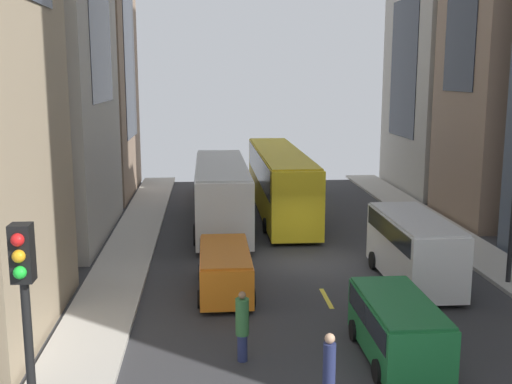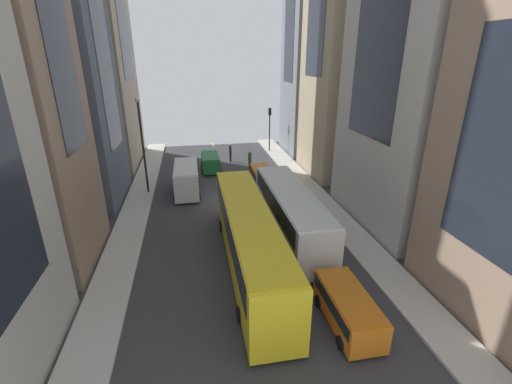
{
  "view_description": "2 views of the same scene",
  "coord_description": "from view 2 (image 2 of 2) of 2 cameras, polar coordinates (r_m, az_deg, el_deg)",
  "views": [
    {
      "loc": [
        -4.17,
        -24.91,
        7.79
      ],
      "look_at": [
        -1.84,
        4.1,
        2.32
      ],
      "focal_mm": 43.71,
      "sensor_mm": 36.0,
      "label": 1
    },
    {
      "loc": [
        2.82,
        27.38,
        11.72
      ],
      "look_at": [
        -1.65,
        3.45,
        2.1
      ],
      "focal_mm": 24.34,
      "sensor_mm": 36.0,
      "label": 2
    }
  ],
  "objects": [
    {
      "name": "ground_plane",
      "position": [
        29.91,
        -4.33,
        -1.58
      ],
      "size": [
        41.68,
        41.68,
        0.0
      ],
      "primitive_type": "plane",
      "color": "#333335"
    },
    {
      "name": "sidewalk_west",
      "position": [
        31.56,
        9.7,
        -0.43
      ],
      "size": [
        2.27,
        44.0,
        0.15
      ],
      "primitive_type": "cube",
      "color": "#B2ADA3",
      "rests_on": "ground"
    },
    {
      "name": "sidewalk_east",
      "position": [
        30.15,
        -19.04,
        -2.42
      ],
      "size": [
        2.27,
        44.0,
        0.15
      ],
      "primitive_type": "cube",
      "color": "#B2ADA3",
      "rests_on": "ground"
    },
    {
      "name": "lane_stripe_0",
      "position": [
        49.85,
        -7.11,
        7.79
      ],
      "size": [
        0.16,
        2.0,
        0.01
      ],
      "primitive_type": "cube",
      "color": "yellow",
      "rests_on": "ground"
    },
    {
      "name": "lane_stripe_1",
      "position": [
        41.75,
        -6.31,
        5.12
      ],
      "size": [
        0.16,
        2.0,
        0.01
      ],
      "primitive_type": "cube",
      "color": "yellow",
      "rests_on": "ground"
    },
    {
      "name": "lane_stripe_2",
      "position": [
        33.8,
        -5.14,
        1.18
      ],
      "size": [
        0.16,
        2.0,
        0.01
      ],
      "primitive_type": "cube",
      "color": "yellow",
      "rests_on": "ground"
    },
    {
      "name": "lane_stripe_3",
      "position": [
        26.12,
        -3.27,
        -5.13
      ],
      "size": [
        0.16,
        2.0,
        0.01
      ],
      "primitive_type": "cube",
      "color": "yellow",
      "rests_on": "ground"
    },
    {
      "name": "lane_stripe_4",
      "position": [
        19.07,
        0.19,
        -16.35
      ],
      "size": [
        0.16,
        2.0,
        0.01
      ],
      "primitive_type": "cube",
      "color": "yellow",
      "rests_on": "ground"
    },
    {
      "name": "building_west_2",
      "position": [
        26.69,
        26.88,
        25.44
      ],
      "size": [
        6.66,
        10.69,
        28.97
      ],
      "color": "#B7B2A8",
      "rests_on": "ground"
    },
    {
      "name": "building_east_1",
      "position": [
        31.85,
        -31.35,
        15.97
      ],
      "size": [
        8.85,
        8.6,
        20.53
      ],
      "color": "#4C5666",
      "rests_on": "ground"
    },
    {
      "name": "city_bus_white",
      "position": [
        23.62,
        5.73,
        -2.85
      ],
      "size": [
        2.8,
        11.56,
        3.35
      ],
      "color": "silver",
      "rests_on": "ground"
    },
    {
      "name": "streetcar_yellow",
      "position": [
        20.19,
        -1.17,
        -6.82
      ],
      "size": [
        2.7,
        14.8,
        3.59
      ],
      "color": "yellow",
      "rests_on": "ground"
    },
    {
      "name": "delivery_van_white",
      "position": [
        31.85,
        -11.38,
        2.42
      ],
      "size": [
        2.25,
        5.86,
        2.58
      ],
      "color": "white",
      "rests_on": "ground"
    },
    {
      "name": "car_green_0",
      "position": [
        38.0,
        -7.5,
        5.01
      ],
      "size": [
        1.98,
        4.24,
        1.73
      ],
      "color": "#1E7238",
      "rests_on": "ground"
    },
    {
      "name": "car_orange_1",
      "position": [
        33.12,
        1.11,
        2.59
      ],
      "size": [
        1.96,
        4.68,
        1.63
      ],
      "color": "orange",
      "rests_on": "ground"
    },
    {
      "name": "car_orange_2",
      "position": [
        17.28,
        14.91,
        -17.72
      ],
      "size": [
        1.96,
        4.41,
        1.67
      ],
      "color": "orange",
      "rests_on": "ground"
    },
    {
      "name": "pedestrian_waiting_curb",
      "position": [
        38.23,
        -1.02,
        5.35
      ],
      "size": [
        0.37,
        0.37,
        2.01
      ],
      "rotation": [
        0.0,
        0.0,
        4.34
      ],
      "color": "navy",
      "rests_on": "ground"
    },
    {
      "name": "pedestrian_crossing_near",
      "position": [
        41.03,
        -4.24,
        6.55
      ],
      "size": [
        0.29,
        0.29,
        2.12
      ],
      "rotation": [
        0.0,
        0.0,
        6.06
      ],
      "color": "black",
      "rests_on": "ground"
    },
    {
      "name": "traffic_light_near_corner",
      "position": [
        44.76,
        2.26,
        11.55
      ],
      "size": [
        0.32,
        0.44,
        5.45
      ],
      "color": "black",
      "rests_on": "ground"
    },
    {
      "name": "streetlamp_near",
      "position": [
        31.72,
        -18.25,
        8.55
      ],
      "size": [
        0.44,
        0.44,
        8.37
      ],
      "color": "black",
      "rests_on": "ground"
    }
  ]
}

